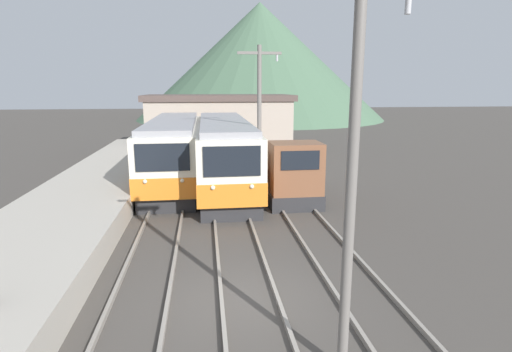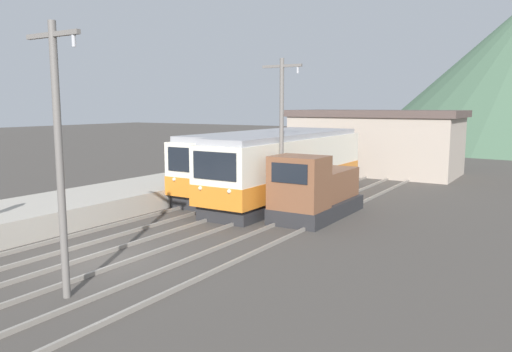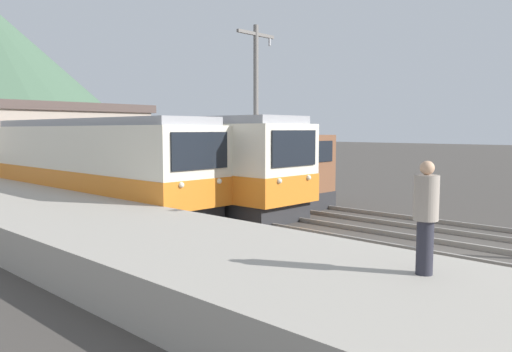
# 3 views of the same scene
# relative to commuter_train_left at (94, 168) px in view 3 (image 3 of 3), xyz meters

# --- Properties ---
(ground_plane) EXTENTS (200.00, 200.00, 0.00)m
(ground_plane) POSITION_rel_commuter_train_left_xyz_m (2.60, -14.03, -1.69)
(ground_plane) COLOR #47423D
(platform_left) EXTENTS (4.50, 54.00, 0.96)m
(platform_left) POSITION_rel_commuter_train_left_xyz_m (-3.65, -14.03, -1.21)
(platform_left) COLOR #ADA599
(platform_left) RESTS_ON ground
(track_left) EXTENTS (1.54, 60.00, 0.14)m
(track_left) POSITION_rel_commuter_train_left_xyz_m (-0.00, -14.03, -1.62)
(track_left) COLOR gray
(track_left) RESTS_ON ground
(track_center) EXTENTS (1.54, 60.00, 0.14)m
(track_center) POSITION_rel_commuter_train_left_xyz_m (2.80, -14.03, -1.62)
(track_center) COLOR gray
(track_center) RESTS_ON ground
(track_right) EXTENTS (1.54, 60.00, 0.14)m
(track_right) POSITION_rel_commuter_train_left_xyz_m (5.80, -14.03, -1.62)
(track_right) COLOR gray
(track_right) RESTS_ON ground
(commuter_train_left) EXTENTS (2.84, 13.34, 3.63)m
(commuter_train_left) POSITION_rel_commuter_train_left_xyz_m (0.00, 0.00, 0.00)
(commuter_train_left) COLOR #28282B
(commuter_train_left) RESTS_ON ground
(commuter_train_center) EXTENTS (2.84, 13.54, 3.69)m
(commuter_train_center) POSITION_rel_commuter_train_left_xyz_m (2.80, -1.39, 0.02)
(commuter_train_center) COLOR #28282B
(commuter_train_center) RESTS_ON ground
(shunting_locomotive) EXTENTS (2.40, 5.72, 3.00)m
(shunting_locomotive) POSITION_rel_commuter_train_left_xyz_m (5.80, -4.41, -0.48)
(shunting_locomotive) COLOR #28282B
(shunting_locomotive) RESTS_ON ground
(catenary_mast_mid) EXTENTS (2.00, 0.20, 7.26)m
(catenary_mast_mid) POSITION_rel_commuter_train_left_xyz_m (4.31, -4.93, 2.26)
(catenary_mast_mid) COLOR slate
(catenary_mast_mid) RESTS_ON ground
(person_on_platform) EXTENTS (0.38, 0.38, 1.78)m
(person_on_platform) POSITION_rel_commuter_train_left_xyz_m (-2.75, -15.20, 0.24)
(person_on_platform) COLOR #282833
(person_on_platform) RESTS_ON platform_left
(station_building) EXTENTS (12.60, 6.30, 4.80)m
(station_building) POSITION_rel_commuter_train_left_xyz_m (3.06, 11.97, 0.73)
(station_building) COLOR #AD9E8E
(station_building) RESTS_ON ground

